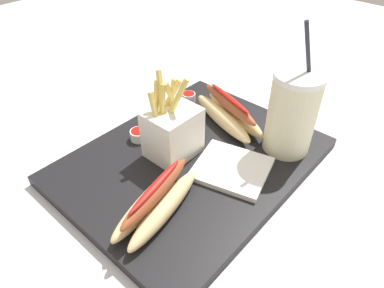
% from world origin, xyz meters
% --- Properties ---
extents(ground_plane, '(2.40, 2.40, 0.02)m').
position_xyz_m(ground_plane, '(0.00, 0.00, -0.01)').
color(ground_plane, silver).
extents(food_tray, '(0.46, 0.36, 0.02)m').
position_xyz_m(food_tray, '(0.00, 0.00, 0.01)').
color(food_tray, black).
rests_on(food_tray, ground_plane).
extents(soda_cup, '(0.09, 0.09, 0.24)m').
position_xyz_m(soda_cup, '(0.14, -0.11, 0.10)').
color(soda_cup, beige).
rests_on(soda_cup, food_tray).
extents(fries_basket, '(0.09, 0.08, 0.16)m').
position_xyz_m(fries_basket, '(-0.01, 0.03, 0.07)').
color(fries_basket, white).
rests_on(fries_basket, food_tray).
extents(hot_dog_1, '(0.12, 0.20, 0.06)m').
position_xyz_m(hot_dog_1, '(0.13, 0.02, 0.04)').
color(hot_dog_1, '#E5C689').
rests_on(hot_dog_1, food_tray).
extents(hot_dog_2, '(0.19, 0.09, 0.06)m').
position_xyz_m(hot_dog_2, '(-0.13, -0.05, 0.04)').
color(hot_dog_2, '#E5C689').
rests_on(hot_dog_2, food_tray).
extents(ketchup_cup_1, '(0.03, 0.03, 0.02)m').
position_xyz_m(ketchup_cup_1, '(-0.03, 0.11, 0.03)').
color(ketchup_cup_1, white).
rests_on(ketchup_cup_1, food_tray).
extents(ketchup_cup_2, '(0.03, 0.03, 0.02)m').
position_xyz_m(ketchup_cup_2, '(0.14, 0.13, 0.03)').
color(ketchup_cup_2, white).
rests_on(ketchup_cup_2, food_tray).
extents(napkin_stack, '(0.14, 0.15, 0.01)m').
position_xyz_m(napkin_stack, '(0.02, -0.08, 0.02)').
color(napkin_stack, white).
rests_on(napkin_stack, food_tray).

